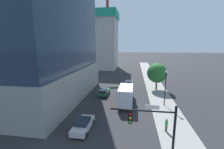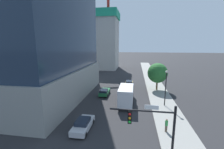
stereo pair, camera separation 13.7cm
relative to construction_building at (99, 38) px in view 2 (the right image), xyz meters
name	(u,v)px [view 2 (the right image)]	position (x,y,z in m)	size (l,w,h in m)	color
sidewalk	(161,100)	(20.61, -36.91, -13.11)	(4.44, 120.00, 0.15)	gray
construction_building	(99,38)	(0.00, 0.00, 0.00)	(16.34, 14.10, 31.65)	#B2AFA8
traffic_light_pole	(152,125)	(17.09, -53.48, -9.25)	(5.30, 0.48, 5.52)	black
street_lamp	(166,83)	(20.68, -39.57, -9.10)	(0.44, 0.44, 6.05)	black
street_tree	(158,73)	(20.54, -30.35, -9.13)	(4.45, 4.45, 6.14)	brown
car_gold	(129,83)	(14.14, -27.83, -12.45)	(1.82, 4.13, 1.45)	#AD8938
car_green	(105,92)	(9.42, -35.56, -12.46)	(1.72, 4.11, 1.43)	#1E6638
car_silver	(83,125)	(9.42, -48.76, -12.49)	(1.79, 4.45, 1.39)	#B7B7BC
box_truck	(126,94)	(14.14, -39.46, -11.37)	(2.36, 7.92, 3.32)	#1E4799
pedestrian_green_shirt	(166,125)	(19.43, -47.85, -12.23)	(0.34, 0.34, 1.60)	brown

